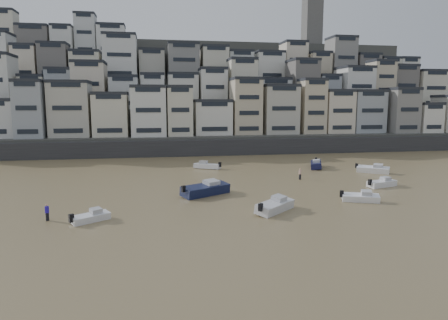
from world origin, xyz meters
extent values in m
plane|color=#917A4E|center=(0.00, 0.00, 0.00)|extent=(400.00, 400.00, 0.00)
cube|color=#38383A|center=(10.00, 65.00, 1.75)|extent=(140.00, 3.00, 3.50)
cube|color=#4C4C47|center=(15.00, 72.00, 2.00)|extent=(140.00, 14.00, 4.00)
cube|color=#4C4C47|center=(15.00, 84.00, 5.00)|extent=(140.00, 14.00, 10.00)
cube|color=#4C4C47|center=(15.00, 96.00, 9.00)|extent=(140.00, 14.00, 18.00)
cube|color=#4C4C47|center=(15.00, 108.00, 13.00)|extent=(140.00, 16.00, 26.00)
cube|color=#4C4C47|center=(15.00, 122.00, 16.00)|extent=(140.00, 18.00, 32.00)
cube|color=#66635E|center=(55.00, 120.00, 41.00)|extent=(6.00, 6.00, 18.00)
camera|label=1|loc=(-2.40, -22.83, 11.81)|focal=32.00mm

